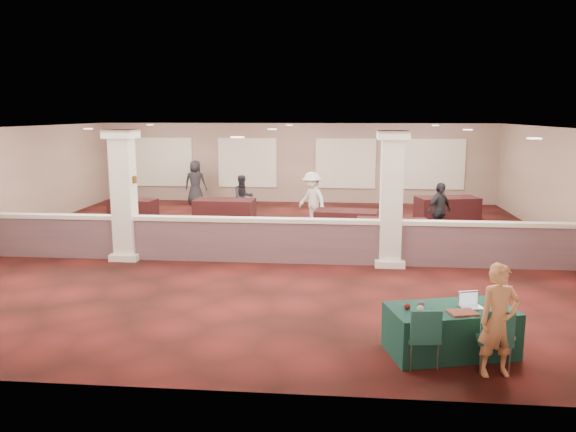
# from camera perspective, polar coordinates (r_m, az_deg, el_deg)

# --- Properties ---
(ground) EXTENTS (16.00, 16.00, 0.00)m
(ground) POSITION_cam_1_polar(r_m,az_deg,el_deg) (15.27, -1.57, -3.22)
(ground) COLOR #4E1413
(ground) RESTS_ON ground
(wall_back) EXTENTS (16.00, 0.04, 3.20)m
(wall_back) POSITION_cam_1_polar(r_m,az_deg,el_deg) (22.89, 0.83, 5.40)
(wall_back) COLOR #816659
(wall_back) RESTS_ON ground
(wall_front) EXTENTS (16.00, 0.04, 3.20)m
(wall_front) POSITION_cam_1_polar(r_m,az_deg,el_deg) (7.25, -9.28, -5.75)
(wall_front) COLOR #816659
(wall_front) RESTS_ON ground
(ceiling) EXTENTS (16.00, 16.00, 0.02)m
(ceiling) POSITION_cam_1_polar(r_m,az_deg,el_deg) (14.84, -1.63, 8.87)
(ceiling) COLOR silver
(ceiling) RESTS_ON wall_back
(partition_wall) EXTENTS (15.60, 0.28, 1.10)m
(partition_wall) POSITION_cam_1_polar(r_m,az_deg,el_deg) (13.69, -2.33, -2.39)
(partition_wall) COLOR brown
(partition_wall) RESTS_ON ground
(column_left) EXTENTS (0.72, 0.72, 3.20)m
(column_left) POSITION_cam_1_polar(r_m,az_deg,el_deg) (14.39, -16.33, 2.15)
(column_left) COLOR white
(column_left) RESTS_ON ground
(column_right) EXTENTS (0.72, 0.72, 3.20)m
(column_right) POSITION_cam_1_polar(r_m,az_deg,el_deg) (13.43, 10.43, 1.84)
(column_right) COLOR white
(column_right) RESTS_ON ground
(sconce_left) EXTENTS (0.12, 0.12, 0.18)m
(sconce_left) POSITION_cam_1_polar(r_m,az_deg,el_deg) (14.45, -17.44, 3.58)
(sconce_left) COLOR brown
(sconce_left) RESTS_ON column_left
(sconce_right) EXTENTS (0.12, 0.12, 0.18)m
(sconce_right) POSITION_cam_1_polar(r_m,az_deg,el_deg) (14.24, -15.35, 3.59)
(sconce_right) COLOR brown
(sconce_right) RESTS_ON column_left
(near_table) EXTENTS (2.04, 1.38, 0.72)m
(near_table) POSITION_cam_1_polar(r_m,az_deg,el_deg) (9.01, 16.17, -11.12)
(near_table) COLOR #0D3328
(near_table) RESTS_ON ground
(conf_chair_main) EXTENTS (0.50, 0.51, 0.94)m
(conf_chair_main) POSITION_cam_1_polar(r_m,az_deg,el_deg) (8.51, 20.30, -11.23)
(conf_chair_main) COLOR #1C5152
(conf_chair_main) RESTS_ON ground
(conf_chair_side) EXTENTS (0.50, 0.50, 0.91)m
(conf_chair_side) POSITION_cam_1_polar(r_m,az_deg,el_deg) (8.32, 13.60, -11.48)
(conf_chair_side) COLOR #1C5152
(conf_chair_side) RESTS_ON ground
(woman) EXTENTS (0.65, 0.51, 1.60)m
(woman) POSITION_cam_1_polar(r_m,az_deg,el_deg) (8.35, 20.62, -9.89)
(woman) COLOR tan
(woman) RESTS_ON ground
(far_table_front_left) EXTENTS (1.76, 1.10, 0.67)m
(far_table_front_left) POSITION_cam_1_polar(r_m,az_deg,el_deg) (16.08, -11.75, -1.53)
(far_table_front_left) COLOR black
(far_table_front_left) RESTS_ON ground
(far_table_front_center) EXTENTS (1.95, 1.16, 0.75)m
(far_table_front_center) POSITION_cam_1_polar(r_m,az_deg,el_deg) (16.84, 5.94, -0.68)
(far_table_front_center) COLOR black
(far_table_front_center) RESTS_ON ground
(far_table_front_right) EXTENTS (1.94, 1.05, 0.77)m
(far_table_front_right) POSITION_cam_1_polar(r_m,az_deg,el_deg) (15.43, 10.48, -1.78)
(far_table_front_right) COLOR black
(far_table_front_right) RESTS_ON ground
(far_table_back_left) EXTENTS (1.67, 0.97, 0.65)m
(far_table_back_left) POSITION_cam_1_polar(r_m,az_deg,el_deg) (20.30, -15.46, 0.75)
(far_table_back_left) COLOR black
(far_table_back_left) RESTS_ON ground
(far_table_back_center) EXTENTS (1.99, 1.06, 0.79)m
(far_table_back_center) POSITION_cam_1_polar(r_m,az_deg,el_deg) (18.71, -6.45, 0.49)
(far_table_back_center) COLOR black
(far_table_back_center) RESTS_ON ground
(far_table_back_right) EXTENTS (2.19, 1.43, 0.82)m
(far_table_back_right) POSITION_cam_1_polar(r_m,az_deg,el_deg) (19.69, 15.84, 0.69)
(far_table_back_right) COLOR black
(far_table_back_right) RESTS_ON ground
(attendee_a) EXTENTS (0.84, 0.72, 1.52)m
(attendee_a) POSITION_cam_1_polar(r_m,az_deg,el_deg) (19.23, -4.59, 1.89)
(attendee_a) COLOR black
(attendee_a) RESTS_ON ground
(attendee_b) EXTENTS (1.16, 1.16, 1.76)m
(attendee_b) POSITION_cam_1_polar(r_m,az_deg,el_deg) (17.96, 2.46, 1.69)
(attendee_b) COLOR white
(attendee_b) RESTS_ON ground
(attendee_c) EXTENTS (1.03, 0.99, 1.65)m
(attendee_c) POSITION_cam_1_polar(r_m,az_deg,el_deg) (16.71, 15.09, 0.49)
(attendee_c) COLOR black
(attendee_c) RESTS_ON ground
(attendee_d) EXTENTS (0.88, 0.48, 1.76)m
(attendee_d) POSITION_cam_1_polar(r_m,az_deg,el_deg) (22.64, -9.38, 3.38)
(attendee_d) COLOR black
(attendee_d) RESTS_ON ground
(laptop_base) EXTENTS (0.37, 0.30, 0.02)m
(laptop_base) POSITION_cam_1_polar(r_m,az_deg,el_deg) (8.97, 18.14, -8.82)
(laptop_base) COLOR silver
(laptop_base) RESTS_ON near_table
(laptop_screen) EXTENTS (0.32, 0.10, 0.22)m
(laptop_screen) POSITION_cam_1_polar(r_m,az_deg,el_deg) (9.03, 17.85, -7.90)
(laptop_screen) COLOR silver
(laptop_screen) RESTS_ON near_table
(screen_glow) EXTENTS (0.28, 0.08, 0.19)m
(screen_glow) POSITION_cam_1_polar(r_m,az_deg,el_deg) (9.03, 17.86, -8.00)
(screen_glow) COLOR #D2E4FC
(screen_glow) RESTS_ON near_table
(knitting) EXTENTS (0.45, 0.39, 0.03)m
(knitting) POSITION_cam_1_polar(r_m,az_deg,el_deg) (8.70, 17.30, -9.35)
(knitting) COLOR #A8351B
(knitting) RESTS_ON near_table
(yarn_cream) EXTENTS (0.11, 0.11, 0.11)m
(yarn_cream) POSITION_cam_1_polar(r_m,az_deg,el_deg) (8.57, 13.31, -9.17)
(yarn_cream) COLOR beige
(yarn_cream) RESTS_ON near_table
(yarn_red) EXTENTS (0.10, 0.10, 0.10)m
(yarn_red) POSITION_cam_1_polar(r_m,az_deg,el_deg) (8.64, 12.02, -8.98)
(yarn_red) COLOR maroon
(yarn_red) RESTS_ON near_table
(yarn_grey) EXTENTS (0.10, 0.10, 0.10)m
(yarn_grey) POSITION_cam_1_polar(r_m,az_deg,el_deg) (8.79, 13.35, -8.68)
(yarn_grey) COLOR #515257
(yarn_grey) RESTS_ON near_table
(scissors) EXTENTS (0.12, 0.06, 0.01)m
(scissors) POSITION_cam_1_polar(r_m,az_deg,el_deg) (8.95, 20.78, -9.06)
(scissors) COLOR #B31315
(scissors) RESTS_ON near_table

